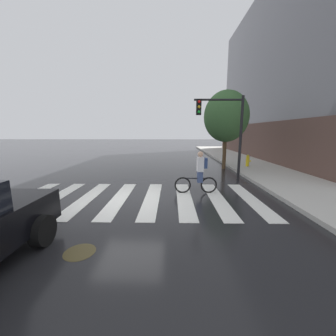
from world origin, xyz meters
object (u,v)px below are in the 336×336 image
manhole_cover (80,252)px  cyclist (199,173)px  fire_hydrant (248,161)px  traffic_light_near (225,123)px  street_tree_near (226,117)px

manhole_cover → cyclist: cyclist is taller
fire_hydrant → manhole_cover: bearing=-125.8°
traffic_light_near → street_tree_near: size_ratio=0.83×
traffic_light_near → fire_hydrant: bearing=51.8°
fire_hydrant → street_tree_near: street_tree_near is taller
cyclist → street_tree_near: 6.54m
manhole_cover → fire_hydrant: (7.03, 9.74, 0.53)m
manhole_cover → traffic_light_near: (4.57, 6.61, 2.86)m
manhole_cover → fire_hydrant: fire_hydrant is taller
traffic_light_near → street_tree_near: (0.84, 3.01, 0.55)m
fire_hydrant → street_tree_near: size_ratio=0.15×
cyclist → traffic_light_near: traffic_light_near is taller
street_tree_near → manhole_cover: bearing=-119.3°
fire_hydrant → street_tree_near: 3.30m
cyclist → fire_hydrant: size_ratio=2.19×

